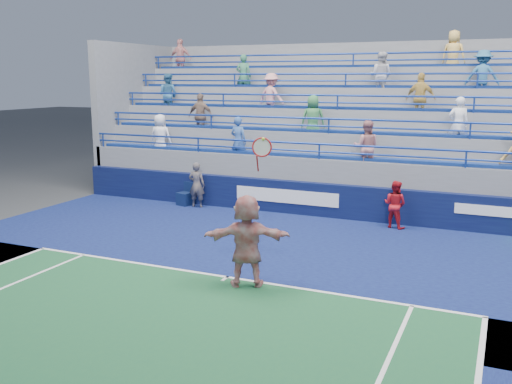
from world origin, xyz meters
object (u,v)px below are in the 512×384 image
at_px(judge_chair, 185,198).
at_px(ball_girl, 395,204).
at_px(line_judge, 197,185).
at_px(tennis_player, 247,240).

xyz_separation_m(judge_chair, ball_girl, (7.38, -0.15, 0.46)).
bearing_deg(judge_chair, ball_girl, -1.13).
relative_size(line_judge, ball_girl, 1.10).
bearing_deg(tennis_player, line_judge, 127.51).
distance_m(tennis_player, line_judge, 7.91).
bearing_deg(ball_girl, judge_chair, 15.67).
distance_m(tennis_player, ball_girl, 6.57).
xyz_separation_m(line_judge, ball_girl, (6.83, -0.03, -0.07)).
distance_m(judge_chair, line_judge, 0.77).
bearing_deg(judge_chair, tennis_player, -49.99).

